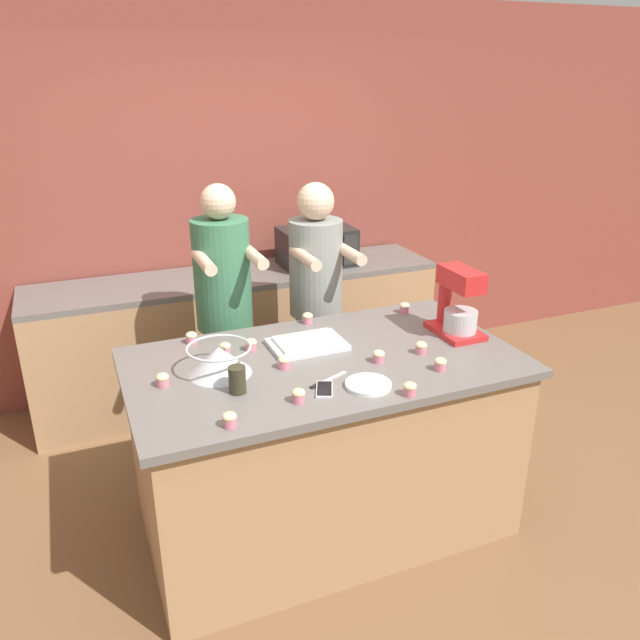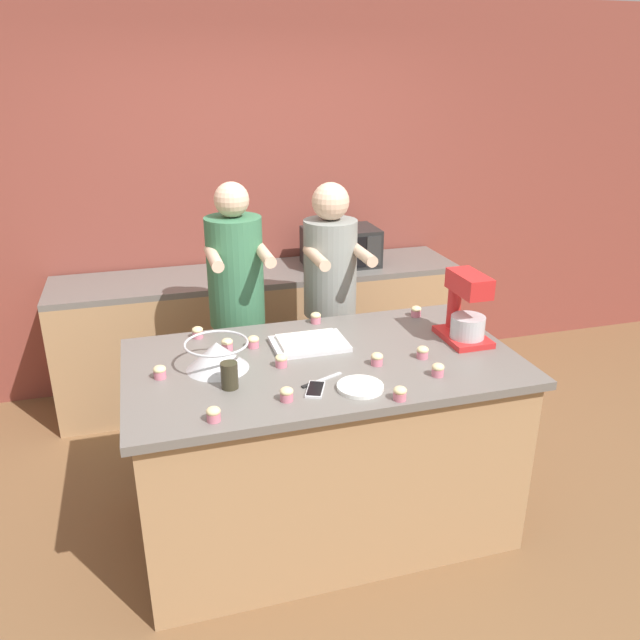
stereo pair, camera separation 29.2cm
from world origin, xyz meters
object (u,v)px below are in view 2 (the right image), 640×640
object	(u,v)px
cupcake_12	(227,344)
cell_phone	(315,389)
mixing_bowl	(217,354)
cupcake_11	(287,394)
drinking_glass	(229,375)
knife	(319,381)
cupcake_5	(400,393)
cupcake_4	(423,352)
cupcake_0	(160,372)
cupcake_8	(377,359)
cupcake_10	(281,360)
person_right	(330,311)
cupcake_7	(416,311)
cupcake_9	(438,370)
person_left	(238,319)
cupcake_1	(316,318)
small_plate	(360,387)
baking_tray	(309,343)
microwave_oven	(341,247)
cupcake_3	(253,341)
stand_mixer	(466,311)
cupcake_2	(198,332)
cupcake_6	(213,414)

from	to	relation	value
cupcake_12	cell_phone	bearing A→B (deg)	-60.37
mixing_bowl	cupcake_11	bearing A→B (deg)	-58.74
mixing_bowl	drinking_glass	bearing A→B (deg)	-83.09
knife	cupcake_5	distance (m)	0.37
cupcake_4	cupcake_0	bearing A→B (deg)	173.48
cupcake_8	drinking_glass	bearing A→B (deg)	-177.33
cupcake_10	person_right	bearing A→B (deg)	58.86
cupcake_7	cupcake_9	size ratio (longest dim) A/B	1.00
person_left	cupcake_1	world-z (taller)	person_left
cupcake_4	small_plate	bearing A→B (deg)	-151.73
cupcake_8	cupcake_11	world-z (taller)	same
person_right	cupcake_11	distance (m)	1.25
baking_tray	microwave_oven	size ratio (longest dim) A/B	0.71
knife	cupcake_0	bearing A→B (deg)	160.79
person_right	cupcake_0	size ratio (longest dim) A/B	27.07
cupcake_3	person_left	bearing A→B (deg)	88.91
mixing_bowl	cupcake_1	size ratio (longest dim) A/B	4.87
stand_mixer	cupcake_9	distance (m)	0.47
person_left	cupcake_0	world-z (taller)	person_left
mixing_bowl	cupcake_9	xyz separation A→B (m)	(0.93, -0.35, -0.04)
cupcake_2	cupcake_4	xyz separation A→B (m)	(1.00, -0.55, 0.00)
microwave_oven	cupcake_1	size ratio (longest dim) A/B	8.54
drinking_glass	small_plate	bearing A→B (deg)	-17.51
cupcake_5	cupcake_6	xyz separation A→B (m)	(-0.76, 0.05, 0.00)
cupcake_5	cupcake_11	xyz separation A→B (m)	(-0.45, 0.13, 0.00)
cupcake_3	cupcake_9	distance (m)	0.91
small_plate	cupcake_0	bearing A→B (deg)	157.03
drinking_glass	stand_mixer	bearing A→B (deg)	8.41
cell_phone	cupcake_4	bearing A→B (deg)	16.34
baking_tray	cupcake_12	bearing A→B (deg)	169.82
person_left	cupcake_0	xyz separation A→B (m)	(-0.47, -0.77, 0.09)
cupcake_4	cupcake_9	xyz separation A→B (m)	(-0.01, -0.19, 0.00)
cupcake_8	cupcake_12	xyz separation A→B (m)	(-0.64, 0.36, 0.00)
microwave_oven	cupcake_3	xyz separation A→B (m)	(-0.88, -1.30, -0.08)
cupcake_6	cupcake_7	world-z (taller)	same
cupcake_8	cupcake_1	bearing A→B (deg)	102.56
baking_tray	cell_phone	distance (m)	0.46
mixing_bowl	small_plate	xyz separation A→B (m)	(0.56, -0.37, -0.06)
cupcake_1	cupcake_5	size ratio (longest dim) A/B	1.00
baking_tray	cupcake_5	xyz separation A→B (m)	(0.22, -0.63, 0.01)
cell_phone	cupcake_10	xyz separation A→B (m)	(-0.09, 0.27, 0.03)
cupcake_8	cupcake_0	bearing A→B (deg)	171.45
cupcake_2	cupcake_7	bearing A→B (deg)	-1.85
microwave_oven	cupcake_1	bearing A→B (deg)	-114.69
mixing_bowl	cupcake_6	world-z (taller)	mixing_bowl
cupcake_4	cupcake_7	size ratio (longest dim) A/B	1.00
microwave_oven	cupcake_9	bearing A→B (deg)	-94.53
drinking_glass	cupcake_11	xyz separation A→B (m)	(0.21, -0.18, -0.03)
small_plate	cupcake_4	size ratio (longest dim) A/B	3.35
cell_phone	cupcake_2	distance (m)	0.83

